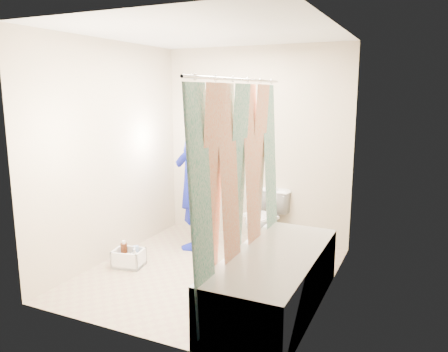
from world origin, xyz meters
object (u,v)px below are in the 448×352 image
at_px(bathtub, 274,279).
at_px(plumber, 194,173).
at_px(cleaning_caddy, 129,259).
at_px(toilet, 265,219).

height_order(bathtub, plumber, plumber).
relative_size(bathtub, plumber, 0.97).
distance_m(bathtub, cleaning_caddy, 1.73).
distance_m(plumber, cleaning_caddy, 1.24).
xyz_separation_m(bathtub, toilet, (-0.61, 1.45, 0.07)).
relative_size(bathtub, cleaning_caddy, 5.00).
distance_m(bathtub, plumber, 1.86).
xyz_separation_m(plumber, cleaning_caddy, (-0.33, -0.87, -0.82)).
relative_size(toilet, plumber, 0.37).
bearing_deg(bathtub, cleaning_caddy, 172.64).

